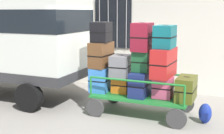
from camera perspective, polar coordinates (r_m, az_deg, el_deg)
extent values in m
plane|color=gray|center=(7.16, 0.37, -8.63)|extent=(40.00, 40.00, 0.00)
cube|color=silver|center=(9.06, 6.40, 11.49)|extent=(12.00, 0.30, 5.00)
cube|color=black|center=(9.23, 0.21, 8.44)|extent=(1.20, 0.04, 1.50)
cylinder|color=gray|center=(9.38, -2.45, 8.46)|extent=(0.03, 0.03, 1.50)
cylinder|color=gray|center=(9.25, -0.75, 8.44)|extent=(0.03, 0.03, 1.50)
cylinder|color=gray|center=(9.14, 0.99, 8.41)|extent=(0.03, 0.03, 1.50)
cylinder|color=gray|center=(9.03, 2.78, 8.37)|extent=(0.03, 0.03, 1.50)
cube|color=silver|center=(8.75, -20.38, 5.72)|extent=(4.68, 1.80, 2.12)
cube|color=black|center=(8.72, -20.57, 8.56)|extent=(4.70, 1.82, 0.55)
cube|color=#2D2D30|center=(8.87, -19.98, -0.32)|extent=(4.72, 1.84, 0.24)
cylinder|color=black|center=(7.34, -15.84, -5.68)|extent=(0.70, 0.22, 0.70)
cube|color=#1E722D|center=(6.86, 5.69, -5.58)|extent=(2.19, 1.06, 0.05)
cylinder|color=#383838|center=(6.23, 12.41, -9.82)|extent=(0.43, 0.06, 0.43)
cylinder|color=#383838|center=(7.26, 13.99, -6.91)|extent=(0.43, 0.06, 0.43)
cylinder|color=#383838|center=(6.77, -3.32, -7.89)|extent=(0.43, 0.06, 0.43)
cylinder|color=#383838|center=(7.73, 0.26, -5.49)|extent=(0.43, 0.06, 0.43)
cylinder|color=#1E722D|center=(6.12, 13.90, -5.54)|extent=(0.04, 0.04, 0.43)
cylinder|color=#1E722D|center=(7.05, 15.14, -3.43)|extent=(0.04, 0.04, 0.43)
cylinder|color=#1E722D|center=(6.74, -4.14, -3.73)|extent=(0.04, 0.04, 0.43)
cylinder|color=#1E722D|center=(7.60, -0.82, -2.03)|extent=(0.04, 0.04, 0.43)
cylinder|color=#1E722D|center=(6.29, 4.45, -2.75)|extent=(2.11, 0.04, 0.04)
cylinder|color=#1E722D|center=(7.21, 6.90, -1.06)|extent=(2.11, 0.04, 0.04)
cube|color=#3372C6|center=(7.13, -2.09, -2.31)|extent=(0.45, 0.67, 0.57)
cube|color=black|center=(7.13, -2.09, -2.31)|extent=(0.46, 0.68, 0.02)
cube|color=black|center=(7.08, -2.10, -0.09)|extent=(0.15, 0.04, 0.02)
cube|color=brown|center=(7.03, -2.10, 2.41)|extent=(0.41, 0.69, 0.60)
cube|color=black|center=(7.03, -2.10, 2.41)|extent=(0.42, 0.71, 0.02)
cube|color=black|center=(6.99, -2.12, 4.79)|extent=(0.13, 0.04, 0.02)
cube|color=black|center=(6.98, -2.09, 6.82)|extent=(0.42, 0.51, 0.47)
cube|color=black|center=(6.98, -2.09, 6.82)|extent=(0.43, 0.52, 0.02)
cube|color=black|center=(6.97, -2.10, 8.71)|extent=(0.14, 0.04, 0.02)
cube|color=orange|center=(7.00, 1.83, -3.32)|extent=(0.39, 0.39, 0.39)
cube|color=black|center=(7.00, 1.83, -3.32)|extent=(0.40, 0.40, 0.02)
cube|color=black|center=(6.95, 1.84, -1.79)|extent=(0.14, 0.03, 0.02)
cube|color=slate|center=(6.85, 1.69, 0.22)|extent=(0.45, 0.58, 0.49)
cube|color=black|center=(6.85, 1.69, 0.22)|extent=(0.46, 0.59, 0.02)
cube|color=black|center=(6.81, 1.70, 2.22)|extent=(0.14, 0.04, 0.02)
cube|color=navy|center=(6.80, 5.77, -3.12)|extent=(0.39, 0.87, 0.55)
cube|color=black|center=(6.80, 5.77, -3.12)|extent=(0.40, 0.88, 0.02)
cube|color=black|center=(6.74, 5.82, -0.90)|extent=(0.13, 0.03, 0.02)
cube|color=#194C28|center=(6.69, 5.84, 1.13)|extent=(0.38, 0.43, 0.46)
cube|color=black|center=(6.69, 5.84, 1.13)|extent=(0.39, 0.44, 0.02)
cube|color=black|center=(6.66, 5.88, 3.04)|extent=(0.13, 0.03, 0.02)
cube|color=maroon|center=(6.61, 5.89, 5.82)|extent=(0.40, 0.53, 0.63)
cube|color=black|center=(6.61, 5.89, 5.82)|extent=(0.41, 0.54, 0.02)
cube|color=black|center=(6.59, 5.94, 8.50)|extent=(0.14, 0.03, 0.02)
cube|color=#CC4C72|center=(6.64, 9.86, -3.91)|extent=(0.43, 0.37, 0.47)
cube|color=black|center=(6.64, 9.86, -3.91)|extent=(0.44, 0.38, 0.02)
cube|color=black|center=(6.59, 9.92, -1.97)|extent=(0.15, 0.03, 0.02)
cube|color=#B21E1E|center=(6.54, 10.05, 0.86)|extent=(0.43, 0.88, 0.63)
cube|color=black|center=(6.54, 10.05, 0.86)|extent=(0.44, 0.89, 0.02)
cube|color=black|center=(6.50, 10.14, 3.57)|extent=(0.13, 0.04, 0.02)
cube|color=#0F5960|center=(6.48, 10.24, 5.83)|extent=(0.40, 0.61, 0.49)
cube|color=black|center=(6.48, 10.24, 5.83)|extent=(0.41, 0.62, 0.02)
cube|color=black|center=(6.47, 10.31, 7.94)|extent=(0.14, 0.03, 0.02)
cube|color=#4C5119|center=(6.56, 14.22, -4.08)|extent=(0.39, 0.71, 0.51)
cube|color=black|center=(6.56, 14.22, -4.08)|extent=(0.40, 0.72, 0.02)
cube|color=black|center=(6.50, 14.32, -1.95)|extent=(0.13, 0.03, 0.02)
ellipsoid|color=navy|center=(6.68, 17.63, -8.58)|extent=(0.27, 0.19, 0.44)
cube|color=navy|center=(6.61, 17.54, -9.20)|extent=(0.14, 0.06, 0.15)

